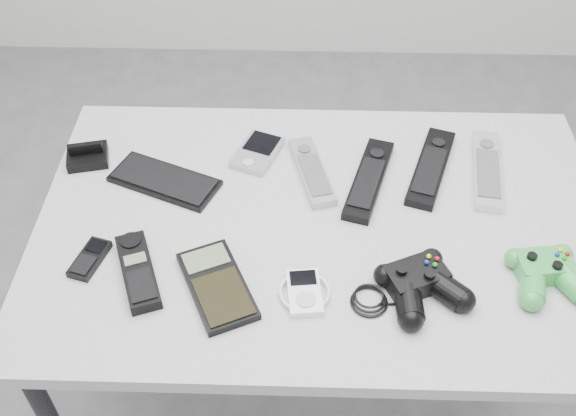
{
  "coord_description": "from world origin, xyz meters",
  "views": [
    {
      "loc": [
        -0.05,
        -1.0,
        1.73
      ],
      "look_at": [
        -0.08,
        -0.06,
        0.78
      ],
      "focal_mm": 42.0,
      "sensor_mm": 36.0,
      "label": 1
    }
  ],
  "objects_px": {
    "remote_silver_a": "(312,171)",
    "remote_black_b": "(431,167)",
    "calculator": "(217,285)",
    "mp3_player": "(304,292)",
    "pda_keyboard": "(165,180)",
    "controller_green": "(547,271)",
    "pda": "(257,152)",
    "remote_silver_b": "(487,169)",
    "desk": "(322,244)",
    "cordless_handset": "(138,271)",
    "remote_black_a": "(369,179)",
    "controller_black": "(420,283)",
    "mobile_phone": "(90,258)"
  },
  "relations": [
    {
      "from": "remote_silver_a",
      "to": "remote_black_b",
      "type": "xyz_separation_m",
      "value": [
        0.25,
        0.02,
        0.0
      ]
    },
    {
      "from": "calculator",
      "to": "remote_black_b",
      "type": "bearing_deg",
      "value": 13.01
    },
    {
      "from": "remote_black_b",
      "to": "controller_black",
      "type": "distance_m",
      "value": 0.33
    },
    {
      "from": "desk",
      "to": "cordless_handset",
      "type": "bearing_deg",
      "value": -156.65
    },
    {
      "from": "desk",
      "to": "controller_black",
      "type": "bearing_deg",
      "value": -44.52
    },
    {
      "from": "remote_black_b",
      "to": "mp3_player",
      "type": "relative_size",
      "value": 2.49
    },
    {
      "from": "mobile_phone",
      "to": "controller_black",
      "type": "distance_m",
      "value": 0.61
    },
    {
      "from": "calculator",
      "to": "mp3_player",
      "type": "bearing_deg",
      "value": -28.57
    },
    {
      "from": "calculator",
      "to": "pda_keyboard",
      "type": "bearing_deg",
      "value": 91.88
    },
    {
      "from": "pda_keyboard",
      "to": "cordless_handset",
      "type": "bearing_deg",
      "value": -68.81
    },
    {
      "from": "pda_keyboard",
      "to": "calculator",
      "type": "xyz_separation_m",
      "value": [
        0.14,
        -0.28,
        0.0
      ]
    },
    {
      "from": "pda",
      "to": "calculator",
      "type": "relative_size",
      "value": 0.65
    },
    {
      "from": "pda_keyboard",
      "to": "controller_green",
      "type": "distance_m",
      "value": 0.77
    },
    {
      "from": "remote_black_b",
      "to": "remote_silver_b",
      "type": "height_order",
      "value": "same"
    },
    {
      "from": "pda_keyboard",
      "to": "pda",
      "type": "bearing_deg",
      "value": 49.33
    },
    {
      "from": "pda",
      "to": "controller_black",
      "type": "height_order",
      "value": "controller_black"
    },
    {
      "from": "remote_silver_b",
      "to": "desk",
      "type": "bearing_deg",
      "value": -148.01
    },
    {
      "from": "remote_black_a",
      "to": "controller_black",
      "type": "distance_m",
      "value": 0.29
    },
    {
      "from": "pda",
      "to": "cordless_handset",
      "type": "distance_m",
      "value": 0.4
    },
    {
      "from": "remote_silver_b",
      "to": "calculator",
      "type": "distance_m",
      "value": 0.63
    },
    {
      "from": "pda",
      "to": "remote_black_b",
      "type": "distance_m",
      "value": 0.37
    },
    {
      "from": "pda",
      "to": "remote_silver_a",
      "type": "distance_m",
      "value": 0.13
    },
    {
      "from": "remote_silver_a",
      "to": "remote_silver_b",
      "type": "bearing_deg",
      "value": -12.72
    },
    {
      "from": "desk",
      "to": "controller_black",
      "type": "relative_size",
      "value": 4.49
    },
    {
      "from": "mp3_player",
      "to": "calculator",
      "type": "bearing_deg",
      "value": 169.92
    },
    {
      "from": "remote_black_a",
      "to": "remote_silver_b",
      "type": "bearing_deg",
      "value": 24.83
    },
    {
      "from": "controller_green",
      "to": "pda_keyboard",
      "type": "bearing_deg",
      "value": 154.18
    },
    {
      "from": "cordless_handset",
      "to": "pda",
      "type": "bearing_deg",
      "value": 39.46
    },
    {
      "from": "desk",
      "to": "cordless_handset",
      "type": "xyz_separation_m",
      "value": [
        -0.34,
        -0.15,
        0.08
      ]
    },
    {
      "from": "calculator",
      "to": "controller_black",
      "type": "relative_size",
      "value": 0.75
    },
    {
      "from": "calculator",
      "to": "mp3_player",
      "type": "relative_size",
      "value": 1.93
    },
    {
      "from": "desk",
      "to": "cordless_handset",
      "type": "relative_size",
      "value": 6.42
    },
    {
      "from": "cordless_handset",
      "to": "pda_keyboard",
      "type": "bearing_deg",
      "value": 67.45
    },
    {
      "from": "pda",
      "to": "mobile_phone",
      "type": "xyz_separation_m",
      "value": [
        -0.29,
        -0.31,
        -0.0
      ]
    },
    {
      "from": "remote_silver_b",
      "to": "mobile_phone",
      "type": "distance_m",
      "value": 0.83
    },
    {
      "from": "remote_black_b",
      "to": "mobile_phone",
      "type": "height_order",
      "value": "remote_black_b"
    },
    {
      "from": "pda_keyboard",
      "to": "mobile_phone",
      "type": "distance_m",
      "value": 0.24
    },
    {
      "from": "pda",
      "to": "remote_silver_b",
      "type": "bearing_deg",
      "value": 15.98
    },
    {
      "from": "remote_black_b",
      "to": "calculator",
      "type": "bearing_deg",
      "value": -123.51
    },
    {
      "from": "pda",
      "to": "controller_black",
      "type": "relative_size",
      "value": 0.49
    },
    {
      "from": "pda_keyboard",
      "to": "mobile_phone",
      "type": "height_order",
      "value": "mobile_phone"
    },
    {
      "from": "remote_silver_a",
      "to": "cordless_handset",
      "type": "xyz_separation_m",
      "value": [
        -0.32,
        -0.28,
        0.0
      ]
    },
    {
      "from": "desk",
      "to": "remote_silver_b",
      "type": "distance_m",
      "value": 0.39
    },
    {
      "from": "desk",
      "to": "remote_black_b",
      "type": "height_order",
      "value": "remote_black_b"
    },
    {
      "from": "remote_silver_a",
      "to": "remote_silver_b",
      "type": "xyz_separation_m",
      "value": [
        0.37,
        0.02,
        0.0
      ]
    },
    {
      "from": "remote_silver_b",
      "to": "mp3_player",
      "type": "relative_size",
      "value": 2.45
    },
    {
      "from": "controller_black",
      "to": "controller_green",
      "type": "relative_size",
      "value": 1.72
    },
    {
      "from": "remote_black_a",
      "to": "cordless_handset",
      "type": "bearing_deg",
      "value": -132.68
    },
    {
      "from": "remote_black_a",
      "to": "calculator",
      "type": "distance_m",
      "value": 0.41
    },
    {
      "from": "remote_silver_b",
      "to": "controller_black",
      "type": "xyz_separation_m",
      "value": [
        -0.18,
        -0.32,
        0.01
      ]
    }
  ]
}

